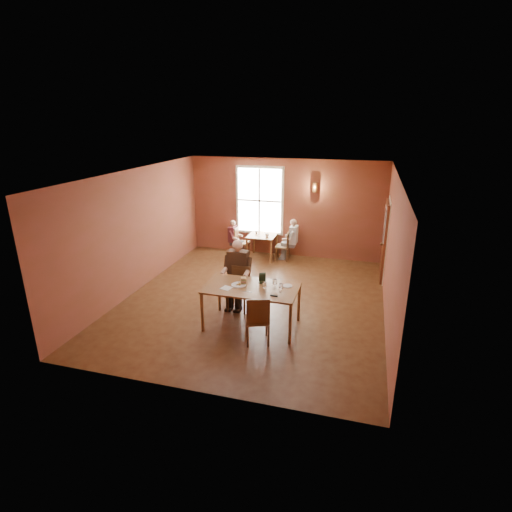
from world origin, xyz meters
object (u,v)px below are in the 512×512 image
(second_table, at_px, (262,246))
(diner_white, at_px, (284,240))
(main_table, at_px, (252,307))
(chair_diner_white, at_px, (283,246))
(diner_main, at_px, (238,279))
(chair_empty, at_px, (257,319))
(diner_maroon, at_px, (241,239))
(chair_diner_main, at_px, (239,289))
(chair_diner_maroon, at_px, (242,242))

(second_table, relative_size, diner_white, 0.67)
(main_table, height_order, diner_white, diner_white)
(diner_white, bearing_deg, main_table, -177.07)
(chair_diner_white, bearing_deg, diner_main, 175.96)
(chair_empty, xyz_separation_m, diner_maroon, (-1.85, 4.78, 0.06))
(chair_diner_main, xyz_separation_m, diner_main, (0.00, -0.03, 0.26))
(main_table, xyz_separation_m, chair_diner_white, (-0.25, 4.21, 0.01))
(chair_empty, bearing_deg, second_table, 83.57)
(second_table, height_order, chair_diner_maroon, chair_diner_maroon)
(diner_main, relative_size, diner_white, 1.22)
(diner_main, xyz_separation_m, second_table, (-0.40, 3.59, -0.39))
(chair_diner_main, xyz_separation_m, second_table, (-0.40, 3.56, -0.13))
(diner_main, bearing_deg, chair_diner_maroon, -73.77)
(diner_maroon, bearing_deg, chair_diner_main, 16.80)
(diner_white, xyz_separation_m, chair_diner_maroon, (-1.33, 0.00, -0.16))
(main_table, relative_size, diner_main, 1.25)
(second_table, bearing_deg, chair_empty, -76.23)
(main_table, relative_size, diner_white, 1.53)
(main_table, relative_size, second_table, 2.27)
(chair_empty, height_order, diner_maroon, diner_maroon)
(chair_diner_main, distance_m, diner_maroon, 3.72)
(main_table, bearing_deg, diner_maroon, 110.51)
(chair_diner_white, bearing_deg, second_table, 90.00)
(second_table, xyz_separation_m, diner_white, (0.68, 0.00, 0.25))
(chair_diner_main, height_order, second_table, chair_diner_main)
(chair_diner_white, bearing_deg, chair_diner_maroon, 90.00)
(chair_diner_main, xyz_separation_m, chair_diner_maroon, (-1.05, 3.56, -0.03))
(second_table, distance_m, chair_diner_maroon, 0.66)
(chair_diner_main, relative_size, diner_main, 0.65)
(diner_white, bearing_deg, chair_diner_white, 90.00)
(chair_diner_main, relative_size, chair_diner_white, 1.10)
(diner_main, distance_m, second_table, 3.64)
(chair_diner_maroon, bearing_deg, second_table, 90.00)
(chair_diner_main, distance_m, chair_diner_white, 3.57)
(chair_empty, bearing_deg, diner_maroon, 90.97)
(main_table, xyz_separation_m, second_table, (-0.90, 4.21, -0.08))
(chair_diner_white, bearing_deg, main_table, -176.66)
(second_table, bearing_deg, chair_diner_main, -83.66)
(main_table, xyz_separation_m, chair_diner_main, (-0.50, 0.65, 0.05))
(diner_main, bearing_deg, chair_empty, 123.20)
(diner_main, bearing_deg, main_table, 128.88)
(diner_white, bearing_deg, diner_maroon, 90.00)
(chair_diner_main, bearing_deg, diner_main, 90.00)
(diner_white, distance_m, diner_maroon, 1.36)
(chair_diner_main, bearing_deg, chair_empty, 122.55)
(second_table, bearing_deg, chair_diner_maroon, 180.00)
(chair_diner_main, bearing_deg, main_table, 127.57)
(diner_main, bearing_deg, diner_maroon, -73.33)
(diner_main, distance_m, chair_empty, 1.44)
(chair_empty, height_order, diner_white, diner_white)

